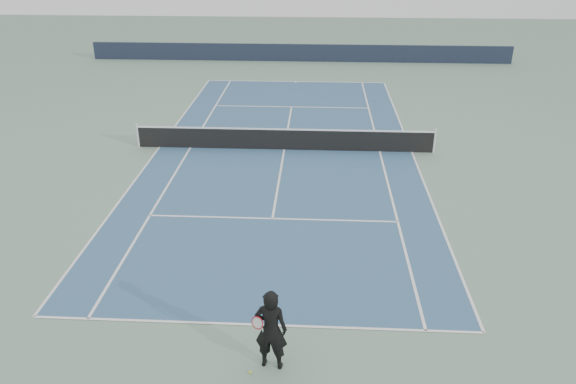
{
  "coord_description": "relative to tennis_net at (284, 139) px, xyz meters",
  "views": [
    {
      "loc": [
        1.42,
        -22.74,
        8.72
      ],
      "look_at": [
        0.53,
        -6.61,
        1.1
      ],
      "focal_mm": 35.0,
      "sensor_mm": 36.0,
      "label": 1
    }
  ],
  "objects": [
    {
      "name": "ground",
      "position": [
        0.0,
        0.0,
        -0.5
      ],
      "size": [
        80.0,
        80.0,
        0.0
      ],
      "primitive_type": "plane",
      "color": "slate"
    },
    {
      "name": "tennis_ball",
      "position": [
        0.09,
        -13.51,
        -0.47
      ],
      "size": [
        0.07,
        0.07,
        0.07
      ],
      "primitive_type": "sphere",
      "color": "#BFD72C",
      "rests_on": "ground"
    },
    {
      "name": "tennis_player",
      "position": [
        0.53,
        -13.23,
        0.47
      ],
      "size": [
        0.85,
        0.62,
        1.96
      ],
      "color": "black",
      "rests_on": "ground"
    },
    {
      "name": "tennis_net",
      "position": [
        0.0,
        0.0,
        0.0
      ],
      "size": [
        12.9,
        0.1,
        1.07
      ],
      "color": "silver",
      "rests_on": "ground"
    },
    {
      "name": "court_surface",
      "position": [
        0.0,
        0.0,
        -0.5
      ],
      "size": [
        10.97,
        23.77,
        0.01
      ],
      "primitive_type": "cube",
      "color": "#33577A",
      "rests_on": "ground"
    },
    {
      "name": "windscreen_far",
      "position": [
        0.0,
        17.88,
        0.1
      ],
      "size": [
        30.0,
        0.25,
        1.2
      ],
      "primitive_type": "cube",
      "color": "black",
      "rests_on": "ground"
    }
  ]
}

